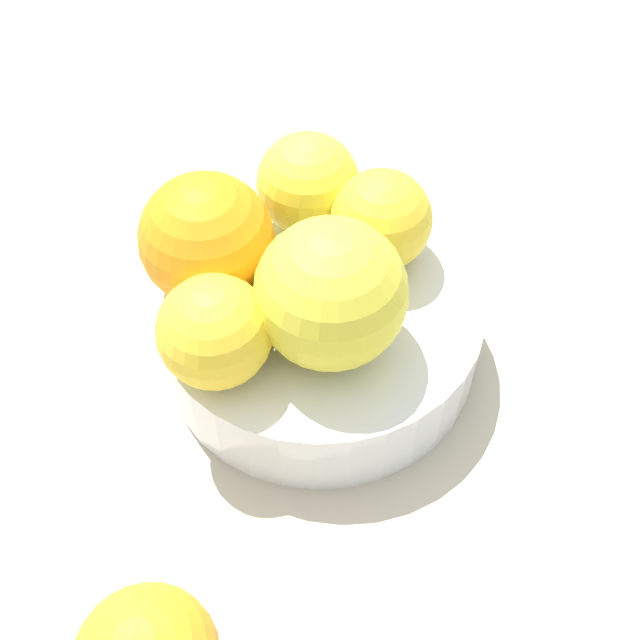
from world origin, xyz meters
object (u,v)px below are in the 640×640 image
Objects in this scene: orange_in_bowl_3 at (215,332)px; orange_in_bowl_4 at (308,184)px; orange_in_bowl_0 at (331,294)px; orange_in_bowl_2 at (207,240)px; orange_in_bowl_1 at (381,220)px; fruit_bowl at (320,326)px.

orange_in_bowl_4 is (12.22, 0.23, 0.07)cm from orange_in_bowl_3.
orange_in_bowl_3 is (-4.03, 4.84, -1.04)cm from orange_in_bowl_0.
orange_in_bowl_3 is at bearing -147.89° from orange_in_bowl_2.
orange_in_bowl_1 is 0.98× the size of orange_in_bowl_3.
orange_in_bowl_3 is at bearing 155.33° from fruit_bowl.
orange_in_bowl_2 is at bearing 157.76° from orange_in_bowl_4.
orange_in_bowl_3 is at bearing -178.91° from orange_in_bowl_4.
fruit_bowl is 2.37× the size of orange_in_bowl_0.
orange_in_bowl_4 is at bearing -22.24° from orange_in_bowl_2.
orange_in_bowl_3 is (-11.22, 4.92, 0.05)cm from orange_in_bowl_1.
orange_in_bowl_1 is 10.21cm from orange_in_bowl_2.
fruit_bowl is at bearing -149.41° from orange_in_bowl_4.
orange_in_bowl_1 reaches higher than fruit_bowl.
orange_in_bowl_1 is 5.25cm from orange_in_bowl_4.
orange_in_bowl_0 is 1.34× the size of orange_in_bowl_3.
orange_in_bowl_0 is at bearing -145.80° from fruit_bowl.
fruit_bowl is 9.20cm from orange_in_bowl_2.
orange_in_bowl_2 is (-6.18, 8.09, 0.80)cm from orange_in_bowl_1.
orange_in_bowl_1 is at bearing -22.19° from fruit_bowl.
orange_in_bowl_0 is at bearing 179.36° from orange_in_bowl_1.
orange_in_bowl_0 is 7.28cm from orange_in_bowl_1.
orange_in_bowl_3 is 12.22cm from orange_in_bowl_4.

